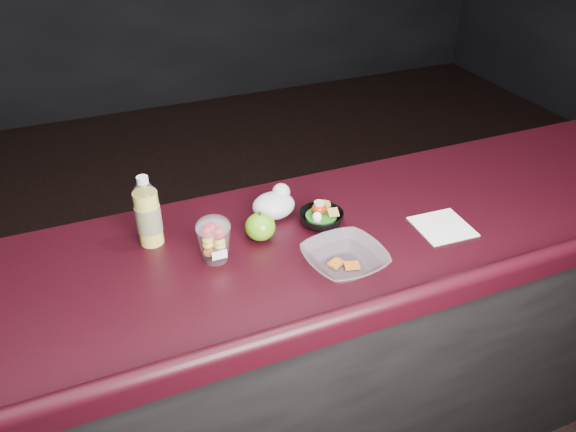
% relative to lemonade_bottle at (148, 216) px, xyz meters
% --- Properties ---
extents(counter, '(4.06, 0.71, 1.02)m').
position_rel_lemonade_bottle_xyz_m(counter, '(0.36, -0.16, -0.60)').
color(counter, black).
rests_on(counter, ground).
extents(lemonade_bottle, '(0.07, 0.07, 0.22)m').
position_rel_lemonade_bottle_xyz_m(lemonade_bottle, '(0.00, 0.00, 0.00)').
color(lemonade_bottle, yellow).
rests_on(lemonade_bottle, counter).
extents(fruit_cup, '(0.10, 0.10, 0.14)m').
position_rel_lemonade_bottle_xyz_m(fruit_cup, '(0.15, -0.15, -0.02)').
color(fruit_cup, white).
rests_on(fruit_cup, counter).
extents(green_apple, '(0.09, 0.09, 0.09)m').
position_rel_lemonade_bottle_xyz_m(green_apple, '(0.30, -0.10, -0.05)').
color(green_apple, '#4E9010').
rests_on(green_apple, counter).
extents(plastic_bag, '(0.14, 0.11, 0.10)m').
position_rel_lemonade_bottle_xyz_m(plastic_bag, '(0.39, -0.01, -0.05)').
color(plastic_bag, silver).
rests_on(plastic_bag, counter).
extents(snack_bowl, '(0.18, 0.18, 0.08)m').
position_rel_lemonade_bottle_xyz_m(snack_bowl, '(0.50, -0.11, -0.07)').
color(snack_bowl, black).
rests_on(snack_bowl, counter).
extents(takeout_bowl, '(0.24, 0.24, 0.05)m').
position_rel_lemonade_bottle_xyz_m(takeout_bowl, '(0.47, -0.32, -0.07)').
color(takeout_bowl, silver).
rests_on(takeout_bowl, counter).
extents(paper_napkin, '(0.17, 0.17, 0.00)m').
position_rel_lemonade_bottle_xyz_m(paper_napkin, '(0.84, -0.26, -0.09)').
color(paper_napkin, white).
rests_on(paper_napkin, counter).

